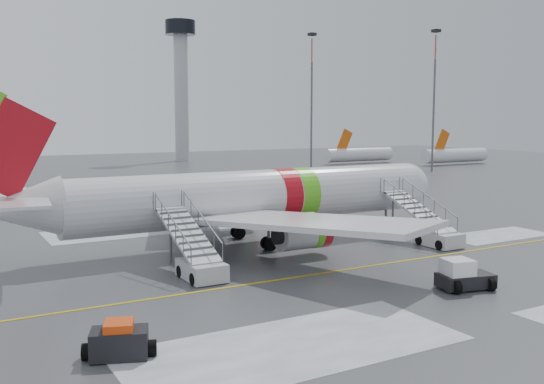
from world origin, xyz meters
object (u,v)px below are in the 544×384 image
pushback_tug (462,276)px  baggage_tractor (119,342)px  airstair_aft (196,258)px  airstair_fwd (431,230)px  airliner (247,198)px

pushback_tug → baggage_tractor: (-18.57, -0.31, -0.12)m
airstair_aft → baggage_tractor: (-7.21, -9.80, -0.45)m
airstair_fwd → pushback_tug: size_ratio=2.43×
baggage_tractor → airstair_aft: bearing=53.7°
airliner → airstair_fwd: airliner is taller
airstair_fwd → baggage_tractor: (-25.56, -9.80, -0.45)m
airliner → airstair_fwd: 13.61m
airliner → baggage_tractor: airliner is taller
airstair_aft → pushback_tug: 14.81m
airstair_fwd → baggage_tractor: size_ratio=2.63×
airstair_fwd → pushback_tug: 11.79m
airstair_aft → baggage_tractor: bearing=-126.3°
airliner → pushback_tug: size_ratio=11.03×
pushback_tug → baggage_tractor: pushback_tug is taller
baggage_tractor → airliner: bearing=49.7°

